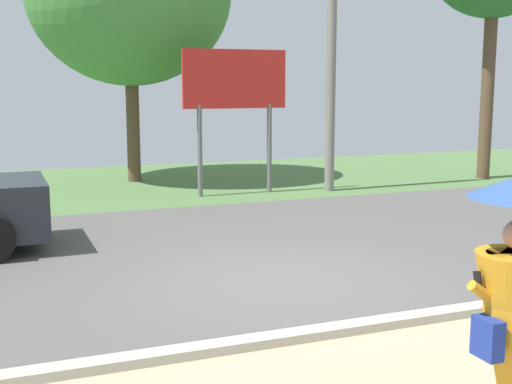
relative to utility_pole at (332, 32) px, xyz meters
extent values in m
cube|color=#565451|center=(-4.28, -4.91, -4.00)|extent=(40.00, 8.00, 0.10)
cube|color=#517541|center=(-4.28, 3.09, -4.00)|extent=(40.00, 8.00, 0.10)
cube|color=#B2AD9E|center=(-4.28, -8.91, -3.90)|extent=(40.00, 0.24, 0.10)
cone|color=orange|center=(-4.36, -11.28, -3.23)|extent=(0.60, 0.60, 1.45)
cylinder|color=orange|center=(-4.62, -11.26, -2.79)|extent=(0.29, 0.08, 0.24)
cube|color=black|center=(-4.66, -11.23, -2.70)|extent=(0.02, 0.11, 0.16)
cube|color=navy|center=(-4.63, -11.33, -3.10)|extent=(0.12, 0.24, 0.30)
cylinder|color=gray|center=(0.00, 0.00, -0.18)|extent=(0.24, 0.24, 7.55)
cylinder|color=slate|center=(-3.31, 0.33, -2.85)|extent=(0.12, 0.12, 2.20)
cylinder|color=slate|center=(-1.51, 0.33, -2.85)|extent=(0.12, 0.12, 2.20)
cube|color=red|center=(-2.41, 0.33, -1.15)|extent=(2.60, 0.10, 1.40)
cylinder|color=brown|center=(-4.27, 3.47, -2.27)|extent=(0.36, 0.36, 3.37)
cylinder|color=brown|center=(5.20, 0.42, -1.47)|extent=(0.36, 0.36, 4.97)
camera|label=1|loc=(-7.92, -15.07, -1.27)|focal=47.23mm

